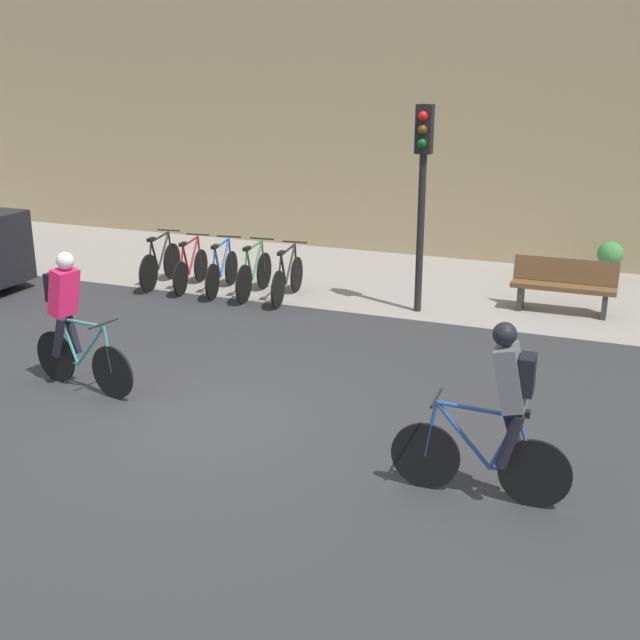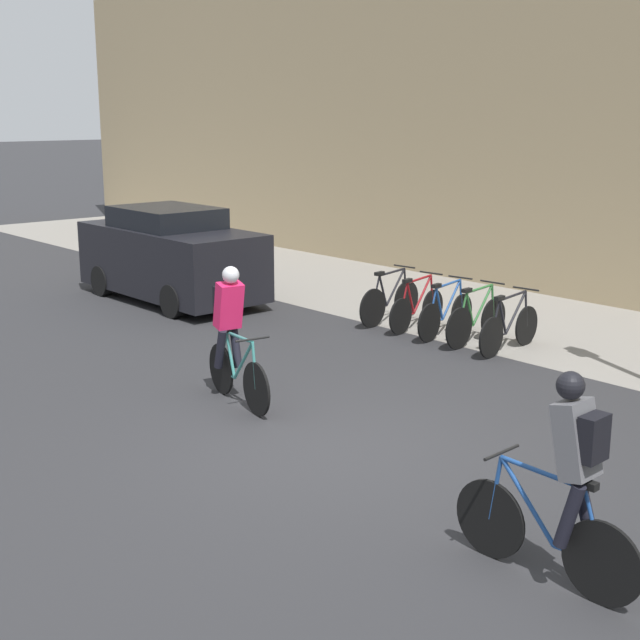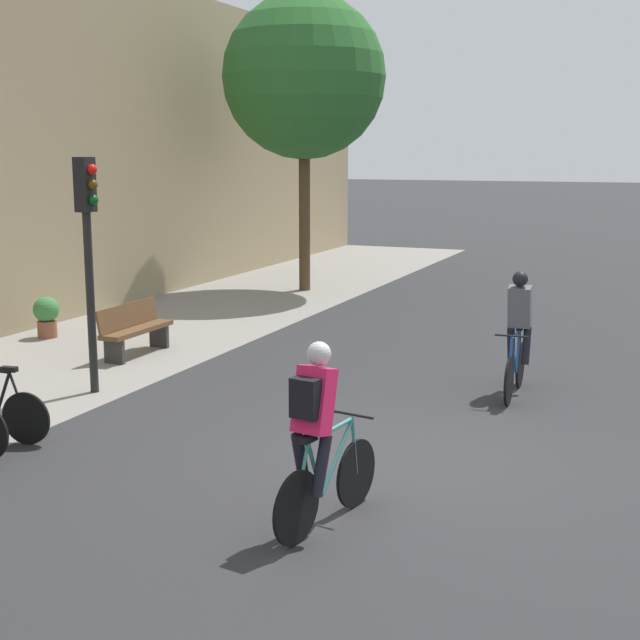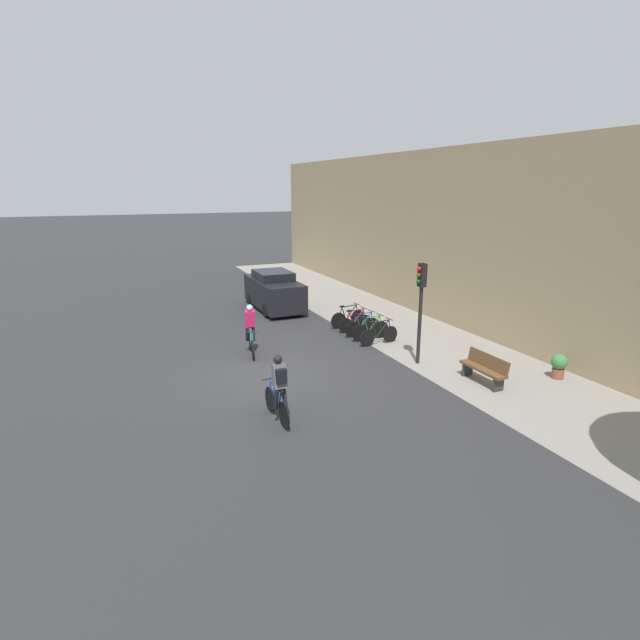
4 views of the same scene
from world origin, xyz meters
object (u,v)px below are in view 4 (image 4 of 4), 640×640
at_px(parked_bike_4, 379,334).
at_px(parked_car, 274,291).
at_px(parked_bike_1, 355,322).
at_px(potted_plant, 559,365).
at_px(bench, 484,368).
at_px(parked_bike_2, 363,326).
at_px(cyclist_pink, 250,328).
at_px(traffic_light_pole, 421,295).
at_px(parked_bike_0, 348,318).
at_px(cyclist_grey, 279,387).
at_px(parked_bike_3, 370,330).

xyz_separation_m(parked_bike_4, parked_car, (-6.83, -1.86, 0.51)).
xyz_separation_m(parked_bike_1, potted_plant, (7.13, 3.37, 0.05)).
height_order(bench, potted_plant, bench).
relative_size(parked_bike_2, parked_bike_4, 0.97).
height_order(cyclist_pink, parked_car, parked_car).
height_order(traffic_light_pole, parked_car, traffic_light_pole).
height_order(parked_bike_4, bench, parked_bike_4).
relative_size(parked_bike_1, potted_plant, 2.04).
bearing_deg(parked_bike_0, parked_bike_1, -0.09).
distance_m(parked_bike_2, potted_plant, 7.30).
relative_size(parked_bike_1, parked_bike_2, 0.97).
bearing_deg(potted_plant, cyclist_grey, -93.65).
height_order(cyclist_grey, parked_bike_4, cyclist_grey).
relative_size(parked_bike_1, parked_car, 0.37).
bearing_deg(potted_plant, parked_bike_4, -146.94).
height_order(parked_bike_4, potted_plant, parked_bike_4).
xyz_separation_m(parked_bike_1, bench, (6.52, 1.01, 0.09)).
relative_size(parked_bike_3, bench, 0.97).
bearing_deg(parked_bike_4, traffic_light_pole, 4.12).
bearing_deg(parked_bike_3, cyclist_grey, -46.22).
height_order(cyclist_pink, parked_bike_3, cyclist_pink).
height_order(parked_bike_3, parked_bike_4, parked_bike_3).
bearing_deg(cyclist_pink, parked_bike_1, 102.67).
xyz_separation_m(parked_bike_2, potted_plant, (6.48, 3.37, 0.05)).
distance_m(cyclist_grey, parked_bike_1, 8.58).
xyz_separation_m(parked_bike_1, traffic_light_pole, (4.26, 0.17, 1.96)).
distance_m(parked_bike_2, parked_bike_3, 0.65).
distance_m(parked_bike_0, parked_bike_4, 2.60).
distance_m(parked_bike_0, traffic_light_pole, 5.28).
relative_size(parked_bike_1, parked_bike_3, 0.97).
bearing_deg(parked_bike_2, bench, 9.72).
xyz_separation_m(parked_bike_3, parked_bike_4, (0.65, -0.00, -0.01)).
bearing_deg(bench, parked_bike_0, -172.03).
distance_m(parked_bike_0, parked_car, 4.64).
bearing_deg(parked_bike_4, parked_car, -164.76).
bearing_deg(cyclist_grey, cyclist_pink, 171.60).
height_order(parked_bike_0, parked_bike_2, parked_bike_0).
distance_m(cyclist_grey, parked_bike_2, 8.09).
xyz_separation_m(parked_bike_0, parked_bike_2, (1.30, -0.00, -0.01)).
bearing_deg(traffic_light_pole, potted_plant, 48.18).
height_order(parked_bike_0, potted_plant, parked_bike_0).
bearing_deg(parked_bike_3, potted_plant, 30.03).
bearing_deg(traffic_light_pole, parked_bike_4, -175.88).
bearing_deg(parked_bike_4, cyclist_grey, -49.97).
xyz_separation_m(parked_bike_3, parked_car, (-6.18, -1.86, 0.50)).
xyz_separation_m(bench, potted_plant, (0.61, 2.37, -0.03)).
relative_size(parked_bike_3, parked_car, 0.38).
relative_size(parked_bike_4, traffic_light_pole, 0.50).
xyz_separation_m(bench, parked_car, (-11.40, -2.87, 0.43)).
height_order(cyclist_grey, parked_car, parked_car).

